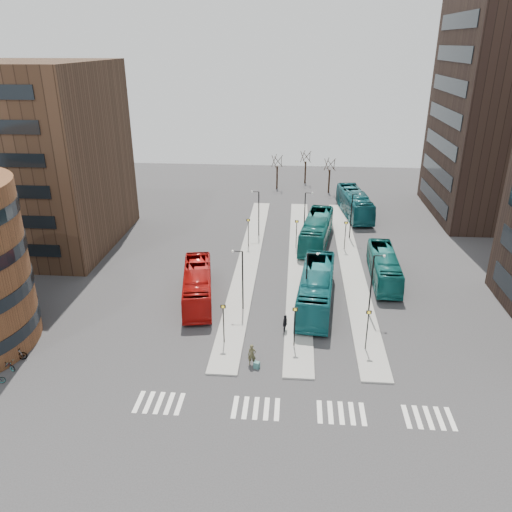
# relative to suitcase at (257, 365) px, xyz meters

# --- Properties ---
(ground) EXTENTS (160.00, 160.00, 0.00)m
(ground) POSITION_rel_suitcase_xyz_m (1.33, -8.75, -0.28)
(ground) COLOR #2B2B2D
(ground) RESTS_ON ground
(island_left) EXTENTS (2.50, 45.00, 0.15)m
(island_left) POSITION_rel_suitcase_xyz_m (-2.67, 21.25, -0.20)
(island_left) COLOR gray
(island_left) RESTS_ON ground
(island_mid) EXTENTS (2.50, 45.00, 0.15)m
(island_mid) POSITION_rel_suitcase_xyz_m (3.33, 21.25, -0.20)
(island_mid) COLOR gray
(island_mid) RESTS_ON ground
(island_right) EXTENTS (2.50, 45.00, 0.15)m
(island_right) POSITION_rel_suitcase_xyz_m (9.33, 21.25, -0.20)
(island_right) COLOR gray
(island_right) RESTS_ON ground
(suitcase) EXTENTS (0.53, 0.48, 0.55)m
(suitcase) POSITION_rel_suitcase_xyz_m (0.00, 0.00, 0.00)
(suitcase) COLOR navy
(suitcase) RESTS_ON ground
(red_bus) EXTENTS (4.61, 11.70, 3.18)m
(red_bus) POSITION_rel_suitcase_xyz_m (-6.83, 11.10, 1.31)
(red_bus) COLOR #A90F0D
(red_bus) RESTS_ON ground
(teal_bus_a) EXTENTS (4.25, 13.12, 3.59)m
(teal_bus_a) POSITION_rel_suitcase_xyz_m (4.97, 10.92, 1.52)
(teal_bus_a) COLOR #145E64
(teal_bus_a) RESTS_ON ground
(teal_bus_b) EXTENTS (4.90, 13.14, 3.58)m
(teal_bus_b) POSITION_rel_suitcase_xyz_m (5.49, 27.28, 1.51)
(teal_bus_b) COLOR #125E5A
(teal_bus_b) RESTS_ON ground
(teal_bus_c) EXTENTS (2.86, 11.08, 3.07)m
(teal_bus_c) POSITION_rel_suitcase_xyz_m (12.46, 17.19, 1.26)
(teal_bus_c) COLOR #13605D
(teal_bus_c) RESTS_ON ground
(teal_bus_d) EXTENTS (4.62, 13.24, 3.61)m
(teal_bus_d) POSITION_rel_suitcase_xyz_m (11.47, 39.40, 1.53)
(teal_bus_d) COLOR #12515A
(teal_bus_d) RESTS_ON ground
(traveller) EXTENTS (0.70, 0.48, 1.82)m
(traveller) POSITION_rel_suitcase_xyz_m (-0.42, 0.44, 0.64)
(traveller) COLOR #444229
(traveller) RESTS_ON ground
(commuter_a) EXTENTS (0.91, 0.80, 1.56)m
(commuter_a) POSITION_rel_suitcase_xyz_m (-6.58, 8.20, 0.50)
(commuter_a) COLOR black
(commuter_a) RESTS_ON ground
(commuter_b) EXTENTS (0.68, 1.07, 1.70)m
(commuter_b) POSITION_rel_suitcase_xyz_m (2.09, 5.58, 0.57)
(commuter_b) COLOR black
(commuter_b) RESTS_ON ground
(commuter_c) EXTENTS (0.84, 1.12, 1.53)m
(commuter_c) POSITION_rel_suitcase_xyz_m (5.25, 8.63, 0.49)
(commuter_c) COLOR black
(commuter_c) RESTS_ON ground
(bicycle_mid) EXTENTS (1.93, 1.13, 1.12)m
(bicycle_mid) POSITION_rel_suitcase_xyz_m (-19.67, -0.61, 0.28)
(bicycle_mid) COLOR gray
(bicycle_mid) RESTS_ON ground
(bicycle_far) EXTENTS (1.82, 1.19, 0.90)m
(bicycle_far) POSITION_rel_suitcase_xyz_m (-19.67, -1.80, 0.18)
(bicycle_far) COLOR gray
(bicycle_far) RESTS_ON ground
(crosswalk_stripes) EXTENTS (22.35, 2.40, 0.01)m
(crosswalk_stripes) POSITION_rel_suitcase_xyz_m (3.08, -4.75, -0.27)
(crosswalk_stripes) COLOR silver
(crosswalk_stripes) RESTS_ON ground
(office_block) EXTENTS (25.00, 20.12, 22.00)m
(office_block) POSITION_rel_suitcase_xyz_m (-32.67, 25.23, 10.72)
(office_block) COLOR #422C1E
(office_block) RESTS_ON ground
(sign_poles) EXTENTS (12.45, 22.12, 3.65)m
(sign_poles) POSITION_rel_suitcase_xyz_m (2.93, 14.25, 2.13)
(sign_poles) COLOR black
(sign_poles) RESTS_ON ground
(lamp_posts) EXTENTS (14.04, 20.24, 6.12)m
(lamp_posts) POSITION_rel_suitcase_xyz_m (3.96, 19.25, 3.30)
(lamp_posts) COLOR black
(lamp_posts) RESTS_ON ground
(bare_trees) EXTENTS (10.97, 8.14, 5.90)m
(bare_trees) POSITION_rel_suitcase_xyz_m (3.99, 53.92, 2.45)
(bare_trees) COLOR black
(bare_trees) RESTS_ON ground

